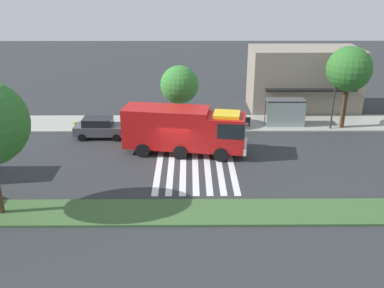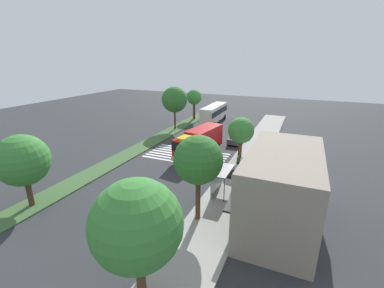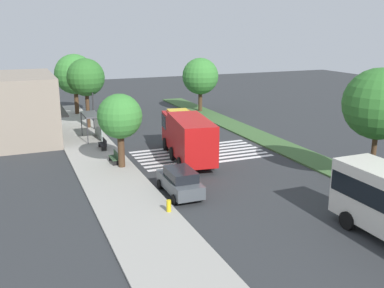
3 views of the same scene
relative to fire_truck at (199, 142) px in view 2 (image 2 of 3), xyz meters
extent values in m
plane|color=#2D3033|center=(-1.00, -1.54, -2.05)|extent=(120.00, 120.00, 0.00)
cube|color=#9E9B93|center=(-1.00, 6.97, -1.98)|extent=(60.00, 4.55, 0.14)
cube|color=#3D6033|center=(-1.00, -9.26, -1.98)|extent=(60.00, 3.00, 0.14)
cube|color=silver|center=(-2.07, -1.54, -2.05)|extent=(0.45, 11.21, 0.01)
cube|color=silver|center=(-1.17, -1.54, -2.05)|extent=(0.45, 11.21, 0.01)
cube|color=silver|center=(-0.27, -1.54, -2.05)|extent=(0.45, 11.21, 0.01)
cube|color=silver|center=(0.63, -1.54, -2.05)|extent=(0.45, 11.21, 0.01)
cube|color=silver|center=(1.53, -1.54, -2.05)|extent=(0.45, 11.21, 0.01)
cube|color=silver|center=(2.43, -1.54, -2.05)|extent=(0.45, 11.21, 0.01)
cube|color=silver|center=(3.33, -1.54, -2.05)|extent=(0.45, 11.21, 0.01)
cube|color=#B71414|center=(3.05, -0.47, -0.15)|extent=(3.19, 2.98, 2.71)
cube|color=#B71414|center=(-1.61, 0.25, 0.06)|extent=(6.91, 3.55, 3.12)
cube|color=black|center=(3.47, -0.53, 0.39)|extent=(2.41, 2.88, 1.19)
cube|color=silver|center=(4.54, -0.70, -1.25)|extent=(0.63, 2.58, 0.50)
cube|color=yellow|center=(3.05, -0.47, 1.32)|extent=(2.23, 2.08, 0.24)
cylinder|color=black|center=(2.96, 0.85, -1.50)|extent=(1.13, 0.46, 1.10)
cylinder|color=black|center=(2.57, -1.70, -1.50)|extent=(1.13, 0.46, 1.10)
cylinder|color=black|center=(-3.04, 1.77, -1.50)|extent=(1.13, 0.46, 1.10)
cylinder|color=black|center=(-3.44, -0.77, -1.50)|extent=(1.13, 0.46, 1.10)
cylinder|color=black|center=(-0.11, 1.32, -1.50)|extent=(1.13, 0.46, 1.10)
cylinder|color=black|center=(-0.50, -1.23, -1.50)|extent=(1.13, 0.46, 1.10)
cube|color=#474C51|center=(-7.46, 3.49, -1.32)|extent=(4.47, 1.89, 0.82)
cube|color=black|center=(-7.68, 3.50, -0.60)|extent=(2.51, 1.64, 0.63)
cylinder|color=black|center=(-5.98, 4.37, -1.73)|extent=(0.64, 0.23, 0.64)
cylinder|color=black|center=(-6.01, 2.56, -1.73)|extent=(0.64, 0.23, 0.64)
cylinder|color=black|center=(-8.91, 4.42, -1.73)|extent=(0.64, 0.23, 0.64)
cylinder|color=black|center=(-8.94, 2.61, -1.73)|extent=(0.64, 0.23, 0.64)
cube|color=silver|center=(-19.38, -4.34, 0.00)|extent=(10.49, 2.57, 3.10)
cube|color=black|center=(-19.38, -4.34, 0.37)|extent=(10.28, 2.62, 1.12)
cylinder|color=black|center=(-23.05, -5.62, -1.55)|extent=(1.00, 0.30, 1.00)
cylinder|color=black|center=(-23.06, -3.07, -1.55)|extent=(1.00, 0.30, 1.00)
cylinder|color=black|center=(-15.71, -5.61, -1.55)|extent=(1.00, 0.30, 1.00)
cylinder|color=black|center=(-15.71, -3.06, -1.55)|extent=(1.00, 0.30, 1.00)
cube|color=#4C4C51|center=(9.02, 6.28, 0.49)|extent=(3.50, 1.40, 0.12)
cube|color=#8C9E99|center=(9.02, 5.62, -0.71)|extent=(3.50, 0.08, 2.40)
cylinder|color=#333338|center=(7.32, 6.93, -0.71)|extent=(0.08, 0.08, 2.40)
cylinder|color=#333338|center=(10.72, 6.93, -0.71)|extent=(0.08, 0.08, 2.40)
cube|color=black|center=(5.02, 6.06, -1.50)|extent=(1.60, 0.50, 0.08)
cube|color=black|center=(5.02, 5.84, -1.24)|extent=(1.60, 0.06, 0.45)
cube|color=black|center=(4.30, 6.06, -1.73)|extent=(0.08, 0.45, 0.37)
cube|color=black|center=(5.74, 6.06, -1.73)|extent=(0.08, 0.45, 0.37)
cube|color=#2D472D|center=(0.53, 6.06, -1.50)|extent=(1.60, 0.50, 0.08)
cube|color=#2D472D|center=(0.53, 5.84, -1.24)|extent=(1.60, 0.06, 0.45)
cube|color=black|center=(-0.19, 6.06, -1.73)|extent=(0.08, 0.45, 0.37)
cube|color=black|center=(1.25, 6.06, -1.73)|extent=(0.08, 0.45, 0.37)
cylinder|color=#2D2D30|center=(13.06, 5.29, 1.22)|extent=(0.16, 0.16, 6.26)
sphere|color=white|center=(13.06, 5.29, 4.53)|extent=(0.36, 0.36, 0.36)
cube|color=gray|center=(11.95, 11.97, 1.10)|extent=(10.92, 5.46, 6.30)
cube|color=black|center=(11.95, 8.84, 0.75)|extent=(8.74, 0.80, 0.16)
cylinder|color=#47301E|center=(-0.66, 5.69, -0.51)|extent=(0.52, 0.52, 2.80)
sphere|color=#387F33|center=(-0.66, 5.69, 2.07)|extent=(3.40, 3.40, 3.40)
cylinder|color=#47301E|center=(14.21, 5.69, 0.08)|extent=(0.41, 0.41, 3.99)
sphere|color=#2D6B28|center=(14.21, 5.69, 3.47)|extent=(3.95, 3.95, 3.95)
cylinder|color=#47301E|center=(22.59, 5.69, -0.32)|extent=(0.53, 0.53, 3.19)
sphere|color=#387F33|center=(22.59, 5.69, 2.99)|extent=(4.88, 4.88, 4.88)
cylinder|color=#513823|center=(-20.30, -9.26, -0.08)|extent=(0.54, 0.54, 3.67)
sphere|color=#387F33|center=(-20.30, -9.26, 2.89)|extent=(3.24, 3.24, 3.24)
cylinder|color=#47301E|center=(-11.02, -9.26, 0.05)|extent=(0.34, 0.34, 3.93)
sphere|color=#2D6B28|center=(-11.02, -9.26, 3.68)|extent=(4.75, 4.75, 4.75)
cylinder|color=#47301E|center=(18.34, -9.26, -0.49)|extent=(0.50, 0.50, 2.85)
sphere|color=#387F33|center=(18.34, -9.26, 2.54)|extent=(4.59, 4.59, 4.59)
cylinder|color=gold|center=(-10.09, 5.19, -1.56)|extent=(0.28, 0.28, 0.70)
camera|label=1|loc=(0.17, -31.93, 11.57)|focal=40.71mm
camera|label=2|loc=(31.85, 12.78, 11.14)|focal=24.37mm
camera|label=3|loc=(-32.49, 13.04, 8.58)|focal=40.76mm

